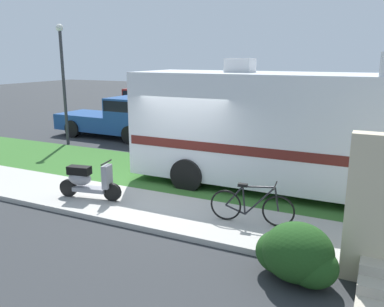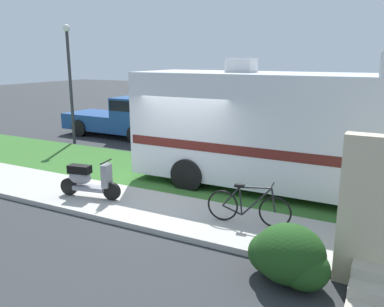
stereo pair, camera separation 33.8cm
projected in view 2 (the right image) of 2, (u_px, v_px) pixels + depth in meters
The scene contains 11 objects.
ground_plane at pixel (175, 196), 10.31m from camera, with size 80.00×80.00×0.00m, color #2D3033.
sidewalk at pixel (149, 209), 9.27m from camera, with size 24.00×2.00×0.12m.
grass_strip at pixel (201, 179), 11.59m from camera, with size 24.00×3.40×0.08m.
motorhome_rv at pixel (287, 128), 10.21m from camera, with size 7.96×2.57×3.60m.
scooter at pixel (87, 179), 9.76m from camera, with size 1.62×0.58×0.97m.
bicycle at pixel (248, 207), 8.20m from camera, with size 1.75×0.52×0.89m.
pickup_truck_near at pixel (130, 116), 17.52m from camera, with size 5.27×2.21×1.81m.
pickup_truck_far at pixel (171, 107), 20.39m from camera, with size 5.23×2.37×1.90m.
bush_by_porch at pixel (288, 256), 6.26m from camera, with size 1.35×1.01×0.96m.
bottle_green at pixel (367, 253), 6.78m from camera, with size 0.06×0.06×0.30m.
street_lamp_post at pixel (70, 74), 15.87m from camera, with size 0.28×0.28×4.72m.
Camera 2 is at (4.93, -8.43, 3.51)m, focal length 37.30 mm.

